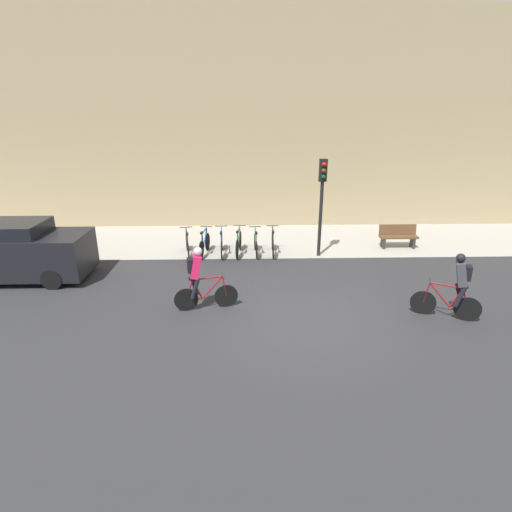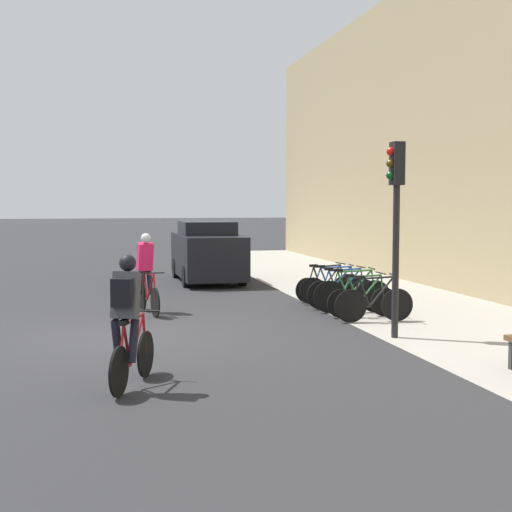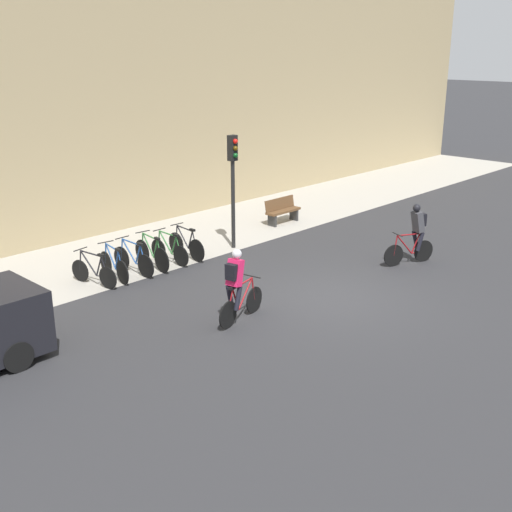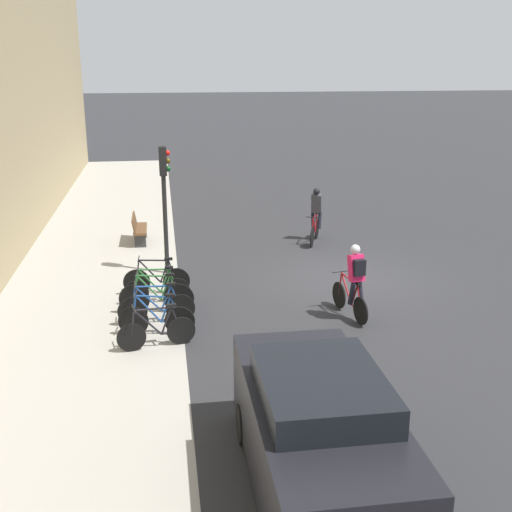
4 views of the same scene
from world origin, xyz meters
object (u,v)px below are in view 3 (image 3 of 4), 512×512
(parked_bike_1, at_px, (114,265))
(parked_bike_2, at_px, (133,260))
(parked_bike_5, at_px, (186,245))
(parked_bike_3, at_px, (152,254))
(traffic_light_pole, at_px, (233,171))
(parked_bike_4, at_px, (170,250))
(cyclist_grey, at_px, (415,232))
(bench, at_px, (282,210))
(cyclist_pink, at_px, (237,284))
(parked_bike_0, at_px, (94,272))

(parked_bike_1, bearing_deg, parked_bike_2, -0.08)
(parked_bike_2, bearing_deg, parked_bike_5, 0.03)
(parked_bike_1, relative_size, parked_bike_3, 0.94)
(parked_bike_1, height_order, traffic_light_pole, traffic_light_pole)
(parked_bike_4, xyz_separation_m, traffic_light_pole, (2.31, -0.29, 2.04))
(parked_bike_2, relative_size, parked_bike_5, 1.03)
(cyclist_grey, relative_size, parked_bike_4, 1.10)
(parked_bike_2, xyz_separation_m, parked_bike_5, (1.90, 0.00, 0.00))
(parked_bike_1, relative_size, parked_bike_5, 0.98)
(parked_bike_3, height_order, bench, parked_bike_3)
(parked_bike_1, xyz_separation_m, parked_bike_3, (1.27, 0.00, 0.02))
(parked_bike_1, bearing_deg, traffic_light_pole, -3.96)
(cyclist_pink, xyz_separation_m, parked_bike_3, (0.98, 4.43, -0.53))
(parked_bike_3, distance_m, bench, 6.21)
(parked_bike_4, relative_size, bench, 1.11)
(parked_bike_5, distance_m, traffic_light_pole, 2.64)
(parked_bike_1, bearing_deg, parked_bike_4, -0.02)
(parked_bike_4, bearing_deg, parked_bike_5, 0.09)
(parked_bike_0, bearing_deg, bench, 4.11)
(parked_bike_0, xyz_separation_m, traffic_light_pole, (4.84, -0.29, 2.05))
(parked_bike_0, bearing_deg, parked_bike_4, 0.01)
(parked_bike_5, height_order, bench, parked_bike_5)
(parked_bike_0, height_order, parked_bike_4, parked_bike_4)
(cyclist_grey, xyz_separation_m, traffic_light_pole, (-2.58, 4.82, 1.48))
(parked_bike_1, relative_size, traffic_light_pole, 0.47)
(parked_bike_3, bearing_deg, parked_bike_4, -0.10)
(parked_bike_2, distance_m, parked_bike_4, 1.27)
(parked_bike_3, bearing_deg, parked_bike_5, -0.01)
(cyclist_grey, height_order, bench, cyclist_grey)
(cyclist_pink, relative_size, parked_bike_2, 1.02)
(parked_bike_3, bearing_deg, parked_bike_1, -179.98)
(parked_bike_0, xyz_separation_m, parked_bike_2, (1.27, 0.00, 0.02))
(cyclist_grey, distance_m, traffic_light_pole, 5.66)
(cyclist_grey, distance_m, parked_bike_5, 6.67)
(parked_bike_3, relative_size, bench, 1.20)
(parked_bike_1, relative_size, parked_bike_4, 1.02)
(parked_bike_3, relative_size, traffic_light_pole, 0.50)
(parked_bike_0, relative_size, parked_bike_5, 0.96)
(parked_bike_0, bearing_deg, parked_bike_1, 0.12)
(traffic_light_pole, distance_m, bench, 3.89)
(parked_bike_4, relative_size, parked_bike_5, 0.96)
(parked_bike_5, relative_size, bench, 1.15)
(cyclist_pink, relative_size, bench, 1.21)
(parked_bike_1, height_order, parked_bike_5, parked_bike_5)
(parked_bike_3, bearing_deg, bench, 5.35)
(traffic_light_pole, bearing_deg, parked_bike_0, 176.57)
(cyclist_pink, distance_m, parked_bike_5, 5.00)
(parked_bike_1, distance_m, parked_bike_5, 2.53)
(parked_bike_5, height_order, traffic_light_pole, traffic_light_pole)
(cyclist_grey, relative_size, parked_bike_3, 1.01)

